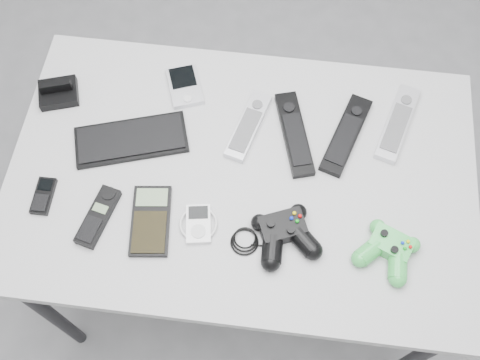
# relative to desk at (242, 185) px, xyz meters

# --- Properties ---
(floor) EXTENTS (3.50, 3.50, 0.00)m
(floor) POSITION_rel_desk_xyz_m (-0.07, 0.01, -0.70)
(floor) COLOR slate
(floor) RESTS_ON ground
(desk) EXTENTS (1.14, 0.73, 0.76)m
(desk) POSITION_rel_desk_xyz_m (0.00, 0.00, 0.00)
(desk) COLOR #98989B
(desk) RESTS_ON floor
(pda_keyboard) EXTENTS (0.30, 0.20, 0.02)m
(pda_keyboard) POSITION_rel_desk_xyz_m (-0.28, 0.06, 0.07)
(pda_keyboard) COLOR black
(pda_keyboard) RESTS_ON desk
(dock_bracket) EXTENTS (0.12, 0.11, 0.05)m
(dock_bracket) POSITION_rel_desk_xyz_m (-0.50, 0.17, 0.09)
(dock_bracket) COLOR black
(dock_bracket) RESTS_ON desk
(pda) EXTENTS (0.12, 0.14, 0.02)m
(pda) POSITION_rel_desk_xyz_m (-0.18, 0.23, 0.08)
(pda) COLOR silver
(pda) RESTS_ON desk
(remote_silver_a) EXTENTS (0.10, 0.21, 0.02)m
(remote_silver_a) POSITION_rel_desk_xyz_m (0.00, 0.13, 0.08)
(remote_silver_a) COLOR silver
(remote_silver_a) RESTS_ON desk
(remote_black_a) EXTENTS (0.12, 0.25, 0.02)m
(remote_black_a) POSITION_rel_desk_xyz_m (0.12, 0.12, 0.08)
(remote_black_a) COLOR black
(remote_black_a) RESTS_ON desk
(remote_black_b) EXTENTS (0.13, 0.24, 0.02)m
(remote_black_b) POSITION_rel_desk_xyz_m (0.25, 0.13, 0.08)
(remote_black_b) COLOR black
(remote_black_b) RESTS_ON desk
(remote_silver_b) EXTENTS (0.12, 0.24, 0.02)m
(remote_silver_b) POSITION_rel_desk_xyz_m (0.37, 0.18, 0.08)
(remote_silver_b) COLOR silver
(remote_silver_b) RESTS_ON desk
(mobile_phone) EXTENTS (0.04, 0.09, 0.02)m
(mobile_phone) POSITION_rel_desk_xyz_m (-0.46, -0.12, 0.07)
(mobile_phone) COLOR black
(mobile_phone) RESTS_ON desk
(cordless_handset) EXTENTS (0.08, 0.16, 0.02)m
(cordless_handset) POSITION_rel_desk_xyz_m (-0.32, -0.16, 0.08)
(cordless_handset) COLOR black
(cordless_handset) RESTS_ON desk
(calculator) EXTENTS (0.11, 0.18, 0.02)m
(calculator) POSITION_rel_desk_xyz_m (-0.19, -0.15, 0.07)
(calculator) COLOR black
(calculator) RESTS_ON desk
(mp3_player) EXTENTS (0.10, 0.11, 0.02)m
(mp3_player) POSITION_rel_desk_xyz_m (-0.08, -0.15, 0.07)
(mp3_player) COLOR silver
(mp3_player) RESTS_ON desk
(controller_black) EXTENTS (0.28, 0.24, 0.05)m
(controller_black) POSITION_rel_desk_xyz_m (0.12, -0.15, 0.09)
(controller_black) COLOR black
(controller_black) RESTS_ON desk
(controller_green) EXTENTS (0.17, 0.18, 0.04)m
(controller_green) POSITION_rel_desk_xyz_m (0.35, -0.16, 0.09)
(controller_green) COLOR green
(controller_green) RESTS_ON desk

